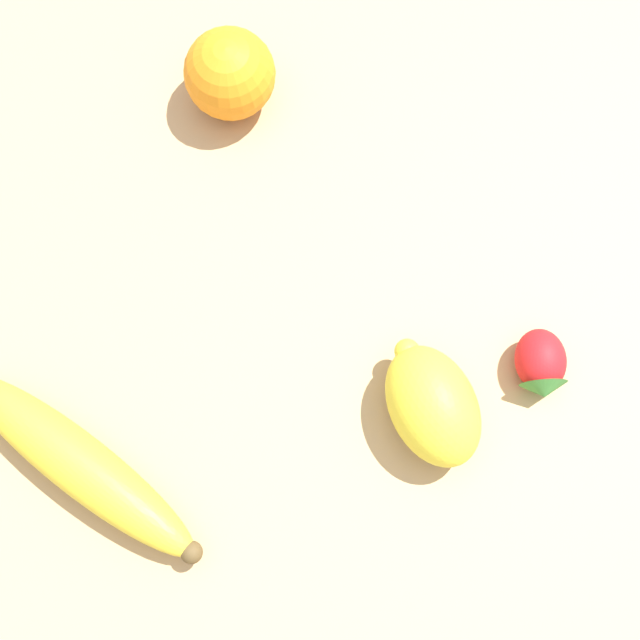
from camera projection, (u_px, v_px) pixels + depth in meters
The scene contains 5 objects.
ground_plane at pixel (339, 377), 0.62m from camera, with size 3.00×3.00×0.00m, color tan.
banana at pixel (76, 462), 0.58m from camera, with size 0.05×0.21×0.04m.
orange at pixel (230, 74), 0.64m from camera, with size 0.07×0.07×0.07m.
strawberry at pixel (541, 365), 0.60m from camera, with size 0.06×0.06×0.03m.
lemon at pixel (432, 405), 0.58m from camera, with size 0.09×0.10×0.06m.
Camera 1 is at (0.10, 0.07, 0.61)m, focal length 50.00 mm.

